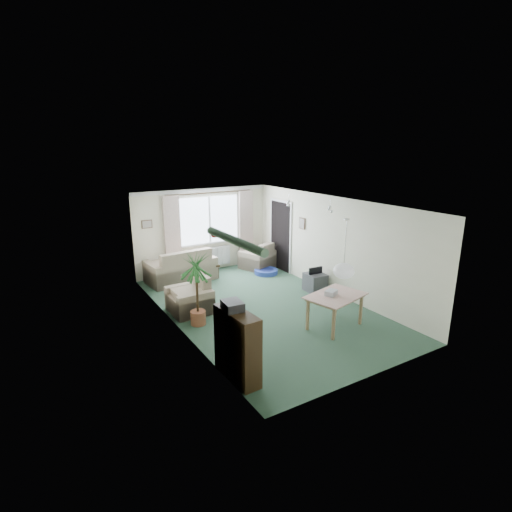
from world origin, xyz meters
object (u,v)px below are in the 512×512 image
bookshelf (237,345)px  dining_table (335,312)px  houseplant (197,289)px  coffee_table (202,272)px  armchair_left (189,295)px  tv_cube (315,282)px  sofa (181,265)px  pet_bed (266,272)px  armchair_corner (258,255)px

bookshelf → dining_table: bearing=9.9°
houseplant → coffee_table: bearing=64.8°
armchair_left → coffee_table: armchair_left is taller
tv_cube → sofa: bearing=139.8°
pet_bed → bookshelf: bearing=-127.4°
armchair_corner → armchair_left: (-2.98, -1.99, 0.00)m
armchair_left → tv_cube: 3.23m
armchair_left → tv_cube: (3.20, -0.42, -0.17)m
houseplant → sofa: bearing=76.0°
armchair_left → dining_table: armchair_left is taller
coffee_table → bookshelf: size_ratio=0.77×
coffee_table → dining_table: (1.07, -4.17, 0.14)m
armchair_corner → dining_table: size_ratio=0.83×
sofa → pet_bed: (2.28, -0.71, -0.38)m
armchair_corner → coffee_table: bearing=-18.3°
coffee_table → pet_bed: bearing=-17.8°
coffee_table → bookshelf: 5.02m
bookshelf → pet_bed: 5.33m
houseplant → bookshelf: bearing=-96.5°
dining_table → tv_cube: dining_table is taller
houseplant → pet_bed: bearing=34.9°
coffee_table → tv_cube: size_ratio=1.74×
armchair_corner → armchair_left: bearing=14.0°
houseplant → tv_cube: size_ratio=3.13×
sofa → tv_cube: (2.60, -2.52, -0.22)m
dining_table → tv_cube: size_ratio=2.14×
armchair_left → pet_bed: 3.21m
houseplant → pet_bed: (2.98, 2.08, -0.72)m
sofa → tv_cube: size_ratio=3.57×
tv_cube → armchair_corner: bearing=99.2°
sofa → houseplant: houseplant is taller
houseplant → armchair_corner: bearing=41.1°
armchair_corner → coffee_table: 1.84m
armchair_corner → sofa: bearing=-22.4°
dining_table → bookshelf: bearing=-166.7°
dining_table → armchair_corner: bearing=79.9°
coffee_table → pet_bed: coffee_table is taller
sofa → bookshelf: (-0.94, -4.93, 0.12)m
armchair_left → coffee_table: size_ratio=1.01×
armchair_corner → tv_cube: armchair_corner is taller
sofa → coffee_table: 0.62m
dining_table → tv_cube: bearing=61.6°
dining_table → pet_bed: dining_table is taller
bookshelf → pet_bed: bearing=49.3°
armchair_left → bookshelf: size_ratio=0.78×
houseplant → tv_cube: (3.30, 0.28, -0.55)m
armchair_left → pet_bed: size_ratio=1.34×
bookshelf → dining_table: 2.64m
armchair_corner → coffee_table: (-1.83, -0.05, -0.20)m
sofa → houseplant: bearing=71.1°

